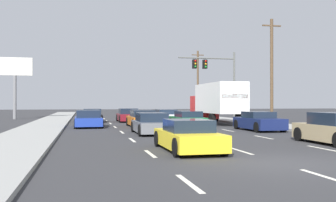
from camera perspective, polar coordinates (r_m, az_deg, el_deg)
name	(u,v)px	position (r m, az deg, el deg)	size (l,w,h in m)	color
ground_plane	(145,122)	(35.75, -3.40, -3.12)	(140.00, 140.00, 0.00)	#333335
sidewalk_right	(253,123)	(33.46, 12.55, -3.19)	(3.08, 80.00, 0.14)	#9E9E99
sidewalk_left	(45,125)	(30.43, -17.86, -3.48)	(3.08, 80.00, 0.14)	#9E9E99
lane_markings	(154,125)	(31.22, -2.05, -3.53)	(6.94, 57.00, 0.01)	silver
car_black	(92,116)	(35.86, -11.24, -2.20)	(1.91, 4.36, 1.23)	black
car_blue	(88,119)	(28.50, -11.83, -2.69)	(2.02, 4.49, 1.26)	#1E389E
car_maroon	(128,116)	(35.95, -5.97, -2.19)	(1.96, 4.08, 1.25)	maroon
car_orange	(142,119)	(28.13, -3.93, -2.71)	(1.87, 4.70, 1.26)	orange
car_gray	(151,124)	(21.92, -2.50, -3.47)	(1.92, 4.18, 1.21)	slate
car_yellow	(188,136)	(14.25, 2.99, -5.30)	(1.86, 4.27, 1.16)	yellow
car_white	(166,116)	(34.90, -0.26, -2.29)	(2.01, 4.66, 1.16)	white
car_green	(187,120)	(27.74, 2.93, -2.80)	(1.85, 4.34, 1.18)	#196B38
box_truck	(216,101)	(32.33, 7.25, 0.06)	(2.56, 8.42, 3.37)	white
car_navy	(259,122)	(25.21, 13.39, -3.03)	(1.92, 4.20, 1.21)	#141E4C
car_tan	(335,129)	(18.05, 23.72, -3.91)	(1.97, 4.05, 1.36)	tan
traffic_signal_mast	(212,70)	(41.25, 6.62, 4.55)	(6.35, 0.69, 7.27)	#595B56
utility_pole_mid	(272,69)	(35.59, 15.23, 4.60)	(1.80, 0.28, 9.31)	brown
utility_pole_far	(198,82)	(55.76, 4.48, 2.85)	(1.80, 0.28, 9.34)	brown
roadside_billboard	(15,76)	(44.67, -21.90, 3.52)	(3.64, 0.36, 6.70)	slate
pedestrian_near_corner	(239,111)	(36.16, 10.58, -1.42)	(0.38, 0.38, 1.82)	brown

